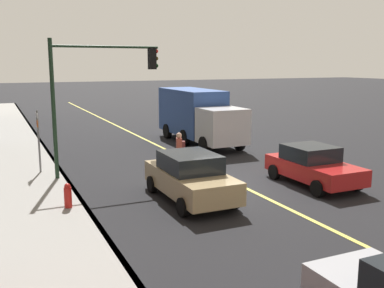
% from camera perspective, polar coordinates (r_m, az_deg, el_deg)
% --- Properties ---
extents(ground, '(200.00, 200.00, 0.00)m').
position_cam_1_polar(ground, '(17.68, 5.47, -4.99)').
color(ground, black).
extents(sidewalk_slab, '(80.00, 3.11, 0.15)m').
position_cam_1_polar(sidewalk_slab, '(15.49, -19.62, -7.51)').
color(sidewalk_slab, gray).
rests_on(sidewalk_slab, ground).
extents(curb_edge, '(80.00, 0.16, 0.15)m').
position_cam_1_polar(curb_edge, '(15.65, -14.21, -7.03)').
color(curb_edge, slate).
rests_on(curb_edge, ground).
extents(lane_stripe_center, '(80.00, 0.16, 0.01)m').
position_cam_1_polar(lane_stripe_center, '(17.68, 5.47, -4.97)').
color(lane_stripe_center, '#D8CC4C').
rests_on(lane_stripe_center, ground).
extents(car_red, '(4.02, 2.03, 1.50)m').
position_cam_1_polar(car_red, '(17.86, 15.30, -2.66)').
color(car_red, red).
rests_on(car_red, ground).
extents(car_tan, '(4.38, 2.01, 1.64)m').
position_cam_1_polar(car_tan, '(15.25, -0.23, -4.23)').
color(car_tan, tan).
rests_on(car_tan, ground).
extents(truck_blue, '(7.76, 2.40, 3.12)m').
position_cam_1_polar(truck_blue, '(26.17, 0.74, 3.76)').
color(truck_blue, silver).
rests_on(truck_blue, ground).
extents(pedestrian_with_backpack, '(0.47, 0.45, 1.79)m').
position_cam_1_polar(pedestrian_with_backpack, '(18.75, -1.63, -0.74)').
color(pedestrian_with_backpack, brown).
rests_on(pedestrian_with_backpack, ground).
extents(traffic_light_mast, '(0.28, 4.43, 5.61)m').
position_cam_1_polar(traffic_light_mast, '(18.27, -12.22, 7.65)').
color(traffic_light_mast, '#1E3823').
rests_on(traffic_light_mast, ground).
extents(street_sign_post, '(0.60, 0.08, 2.76)m').
position_cam_1_polar(street_sign_post, '(19.49, -19.17, 0.82)').
color(street_sign_post, slate).
rests_on(street_sign_post, ground).
extents(fire_hydrant, '(0.24, 0.24, 0.94)m').
position_cam_1_polar(fire_hydrant, '(14.67, -15.68, -6.68)').
color(fire_hydrant, red).
rests_on(fire_hydrant, ground).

